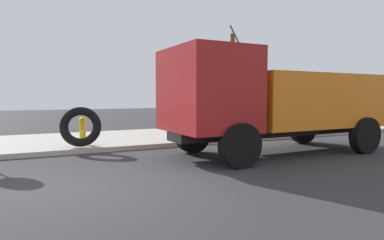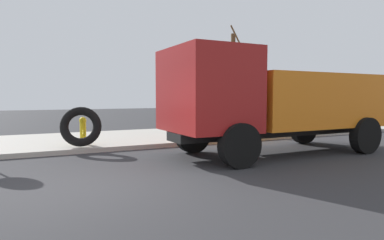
% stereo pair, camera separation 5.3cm
% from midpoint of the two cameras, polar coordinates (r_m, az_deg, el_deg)
% --- Properties ---
extents(ground_plane, '(80.00, 80.00, 0.00)m').
position_cam_midpoint_polar(ground_plane, '(6.74, -17.20, -11.06)').
color(ground_plane, '#2D2D30').
extents(sidewalk_curb, '(36.00, 5.00, 0.15)m').
position_cam_midpoint_polar(sidewalk_curb, '(13.07, -21.83, -3.52)').
color(sidewalk_curb, '#ADA89E').
rests_on(sidewalk_curb, ground).
extents(fire_hydrant, '(0.23, 0.52, 0.90)m').
position_cam_midpoint_polar(fire_hydrant, '(11.59, -18.26, -1.60)').
color(fire_hydrant, yellow).
rests_on(fire_hydrant, sidewalk_curb).
extents(loose_tire, '(1.35, 0.83, 1.28)m').
position_cam_midpoint_polar(loose_tire, '(10.98, -18.58, -1.08)').
color(loose_tire, black).
rests_on(loose_tire, sidewalk_curb).
extents(dump_truck_orange, '(7.03, 2.86, 3.00)m').
position_cam_midpoint_polar(dump_truck_orange, '(10.36, 13.66, 3.26)').
color(dump_truck_orange, orange).
rests_on(dump_truck_orange, ground).
extents(bare_tree, '(0.89, 0.98, 4.68)m').
position_cam_midpoint_polar(bare_tree, '(15.27, 6.81, 6.74)').
color(bare_tree, '#4C3823').
rests_on(bare_tree, sidewalk_curb).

